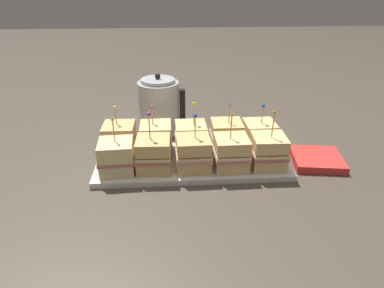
{
  "coord_description": "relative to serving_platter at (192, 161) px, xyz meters",
  "views": [
    {
      "loc": [
        -0.06,
        -0.92,
        0.53
      ],
      "look_at": [
        0.0,
        0.0,
        0.07
      ],
      "focal_mm": 32.0,
      "sensor_mm": 36.0,
      "label": 1
    }
  ],
  "objects": [
    {
      "name": "sandwich_back_left",
      "position": [
        -0.11,
        0.05,
        0.06
      ],
      "size": [
        0.1,
        0.1,
        0.15
      ],
      "color": "#DBB77A",
      "rests_on": "serving_platter"
    },
    {
      "name": "sandwich_back_center",
      "position": [
        0.0,
        0.06,
        0.06
      ],
      "size": [
        0.1,
        0.1,
        0.16
      ],
      "color": "#DBB77A",
      "rests_on": "serving_platter"
    },
    {
      "name": "sandwich_front_center",
      "position": [
        0.0,
        -0.06,
        0.06
      ],
      "size": [
        0.1,
        0.1,
        0.17
      ],
      "color": "tan",
      "rests_on": "serving_platter"
    },
    {
      "name": "serving_platter",
      "position": [
        0.0,
        0.0,
        0.0
      ],
      "size": [
        0.58,
        0.25,
        0.02
      ],
      "color": "silver",
      "rests_on": "ground_plane"
    },
    {
      "name": "ground_plane",
      "position": [
        0.0,
        0.0,
        -0.01
      ],
      "size": [
        6.0,
        6.0,
        0.0
      ],
      "primitive_type": "plane",
      "color": "#4C4238"
    },
    {
      "name": "sandwich_front_left",
      "position": [
        -0.11,
        -0.05,
        0.06
      ],
      "size": [
        0.1,
        0.1,
        0.18
      ],
      "color": "tan",
      "rests_on": "serving_platter"
    },
    {
      "name": "sandwich_back_far_left",
      "position": [
        -0.22,
        0.06,
        0.06
      ],
      "size": [
        0.1,
        0.1,
        0.16
      ],
      "color": "tan",
      "rests_on": "serving_platter"
    },
    {
      "name": "sandwich_front_far_left",
      "position": [
        -0.22,
        -0.06,
        0.05
      ],
      "size": [
        0.1,
        0.1,
        0.16
      ],
      "color": "beige",
      "rests_on": "serving_platter"
    },
    {
      "name": "sandwich_front_far_right",
      "position": [
        0.22,
        -0.06,
        0.06
      ],
      "size": [
        0.1,
        0.1,
        0.18
      ],
      "color": "#DBB77A",
      "rests_on": "serving_platter"
    },
    {
      "name": "sandwich_back_far_right",
      "position": [
        0.22,
        0.05,
        0.06
      ],
      "size": [
        0.1,
        0.1,
        0.16
      ],
      "color": "#DBB77A",
      "rests_on": "serving_platter"
    },
    {
      "name": "sandwich_front_right",
      "position": [
        0.11,
        -0.06,
        0.06
      ],
      "size": [
        0.1,
        0.1,
        0.17
      ],
      "color": "#DBB77A",
      "rests_on": "serving_platter"
    },
    {
      "name": "sandwich_back_right",
      "position": [
        0.11,
        0.05,
        0.06
      ],
      "size": [
        0.1,
        0.1,
        0.16
      ],
      "color": "tan",
      "rests_on": "serving_platter"
    },
    {
      "name": "kettle_steel",
      "position": [
        -0.1,
        0.25,
        0.09
      ],
      "size": [
        0.17,
        0.15,
        0.22
      ],
      "color": "#B7BABF",
      "rests_on": "ground_plane"
    },
    {
      "name": "napkin_stack",
      "position": [
        0.39,
        -0.02,
        0.0
      ],
      "size": [
        0.17,
        0.17,
        0.02
      ],
      "color": "red",
      "rests_on": "ground_plane"
    }
  ]
}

